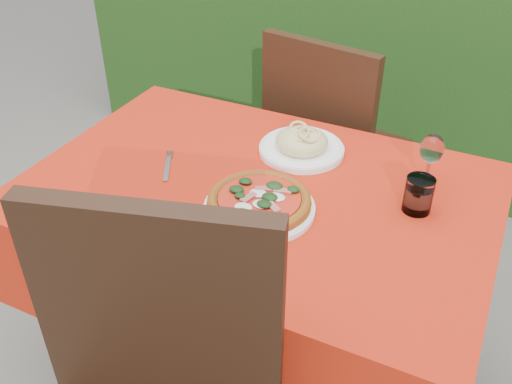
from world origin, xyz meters
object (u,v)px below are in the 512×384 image
at_px(pizza_plate, 259,203).
at_px(wine_glass, 432,151).
at_px(chair_far, 329,141).
at_px(pasta_plate, 302,145).
at_px(water_glass, 418,196).
at_px(fork, 167,168).

distance_m(pizza_plate, wine_glass, 0.47).
xyz_separation_m(chair_far, pasta_plate, (0.05, -0.43, 0.22)).
distance_m(chair_far, pizza_plate, 0.78).
bearing_deg(pizza_plate, pasta_plate, 92.38).
xyz_separation_m(pasta_plate, wine_glass, (0.37, -0.02, 0.08)).
xyz_separation_m(chair_far, water_glass, (0.43, -0.57, 0.24)).
height_order(pizza_plate, water_glass, water_glass).
height_order(wine_glass, fork, wine_glass).
relative_size(water_glass, fork, 0.53).
bearing_deg(fork, wine_glass, -9.37).
height_order(chair_far, pizza_plate, chair_far).
height_order(water_glass, fork, water_glass).
distance_m(pizza_plate, water_glass, 0.40).
relative_size(pasta_plate, water_glass, 2.65).
height_order(chair_far, water_glass, chair_far).
bearing_deg(chair_far, water_glass, 137.09).
distance_m(pizza_plate, fork, 0.33).
height_order(pasta_plate, fork, pasta_plate).
distance_m(chair_far, pasta_plate, 0.48).
height_order(chair_far, pasta_plate, chair_far).
distance_m(chair_far, water_glass, 0.75).
bearing_deg(pizza_plate, water_glass, 26.31).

